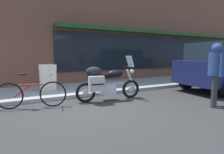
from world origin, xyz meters
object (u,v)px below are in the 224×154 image
parked_bicycle (31,94)px  pedestrian_walking (216,67)px  touring_motorcycle (106,82)px  sandwich_board_sign (48,78)px

parked_bicycle → pedestrian_walking: (4.38, -2.23, 0.70)m
touring_motorcycle → parked_bicycle: bearing=173.5°
sandwich_board_sign → parked_bicycle: bearing=-113.1°
touring_motorcycle → sandwich_board_sign: 2.35m
parked_bicycle → sandwich_board_sign: bearing=66.9°
touring_motorcycle → pedestrian_walking: size_ratio=1.23×
pedestrian_walking → touring_motorcycle: bearing=139.1°
pedestrian_walking → parked_bicycle: bearing=153.1°
parked_bicycle → sandwich_board_sign: sandwich_board_sign is taller
pedestrian_walking → sandwich_board_sign: pedestrian_walking is taller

